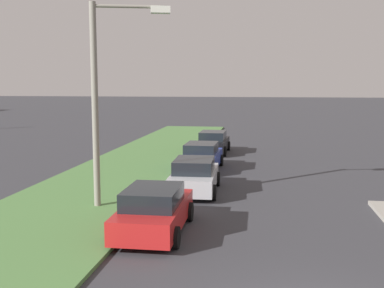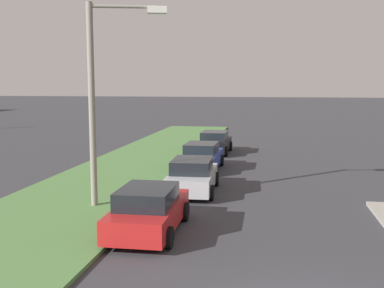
# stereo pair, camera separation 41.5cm
# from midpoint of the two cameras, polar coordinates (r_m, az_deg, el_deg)

# --- Properties ---
(grass_median) EXTENTS (60.00, 6.00, 0.12)m
(grass_median) POSITION_cam_midpoint_polar(r_m,az_deg,el_deg) (20.28, -11.70, -5.77)
(grass_median) COLOR #517F42
(grass_median) RESTS_ON ground
(parked_car_red) EXTENTS (4.32, 2.05, 1.47)m
(parked_car_red) POSITION_cam_midpoint_polar(r_m,az_deg,el_deg) (14.71, -4.51, -8.06)
(parked_car_red) COLOR red
(parked_car_red) RESTS_ON ground
(parked_car_silver) EXTENTS (4.37, 2.15, 1.47)m
(parked_car_silver) POSITION_cam_midpoint_polar(r_m,az_deg,el_deg) (19.94, 0.66, -3.91)
(parked_car_silver) COLOR #B2B5BA
(parked_car_silver) RESTS_ON ground
(parked_car_blue) EXTENTS (4.33, 2.07, 1.47)m
(parked_car_blue) POSITION_cam_midpoint_polar(r_m,az_deg,el_deg) (25.09, 1.68, -1.56)
(parked_car_blue) COLOR #23389E
(parked_car_blue) RESTS_ON ground
(parked_car_black) EXTENTS (4.33, 2.08, 1.47)m
(parked_car_black) POSITION_cam_midpoint_polar(r_m,az_deg,el_deg) (31.12, 3.18, 0.18)
(parked_car_black) COLOR black
(parked_car_black) RESTS_ON ground
(streetlight) EXTENTS (1.00, 2.82, 7.50)m
(streetlight) POSITION_cam_midpoint_polar(r_m,az_deg,el_deg) (17.31, -10.33, 6.48)
(streetlight) COLOR gray
(streetlight) RESTS_ON ground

